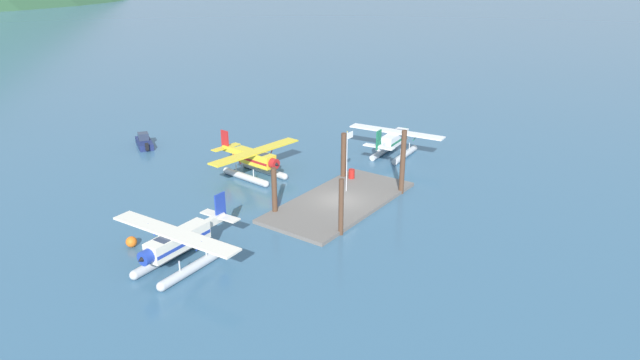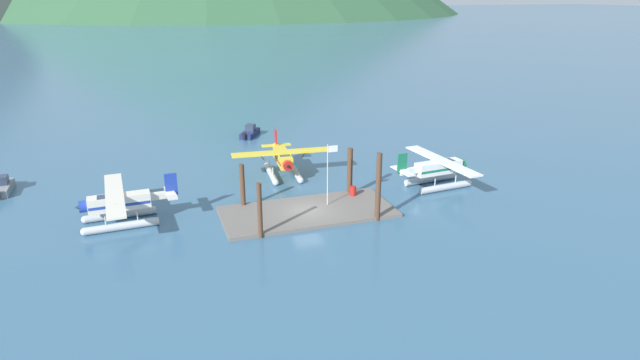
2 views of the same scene
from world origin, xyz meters
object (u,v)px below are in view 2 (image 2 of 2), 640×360
fuel_drum (353,191)px  boat_navy_open_north (250,132)px  flagpole (329,167)px  seaplane_cream_port_fwd (120,206)px  seaplane_yellow_bow_centre (283,161)px  mooring_buoy (120,198)px  seaplane_white_stbd_fwd (438,171)px  boat_grey_open_west (2,187)px

fuel_drum → boat_navy_open_north: (-4.39, 25.05, -0.25)m
flagpole → boat_navy_open_north: flagpole is taller
seaplane_cream_port_fwd → boat_navy_open_north: bearing=57.1°
seaplane_yellow_bow_centre → mooring_buoy: bearing=-171.4°
mooring_buoy → seaplane_cream_port_fwd: seaplane_cream_port_fwd is taller
flagpole → seaplane_yellow_bow_centre: (-1.59, 9.55, -2.18)m
seaplane_white_stbd_fwd → seaplane_yellow_bow_centre: same height
boat_grey_open_west → seaplane_cream_port_fwd: bearing=-46.8°
flagpole → mooring_buoy: (-17.42, 7.16, -3.36)m
flagpole → seaplane_cream_port_fwd: size_ratio=0.53×
fuel_drum → seaplane_cream_port_fwd: bearing=177.7°
mooring_buoy → boat_navy_open_north: 24.93m
fuel_drum → boat_grey_open_west: bearing=158.2°
seaplane_cream_port_fwd → seaplane_yellow_bow_centre: (15.66, 7.40, 0.00)m
seaplane_white_stbd_fwd → boat_grey_open_west: (-39.92, 11.98, -1.09)m
seaplane_white_stbd_fwd → fuel_drum: bearing=-177.8°
seaplane_white_stbd_fwd → boat_grey_open_west: bearing=163.3°
fuel_drum → seaplane_yellow_bow_centre: seaplane_yellow_bow_centre is taller
mooring_buoy → seaplane_yellow_bow_centre: bearing=8.6°
mooring_buoy → seaplane_cream_port_fwd: (0.17, -5.00, 1.18)m
mooring_buoy → seaplane_white_stbd_fwd: 29.82m
boat_grey_open_west → seaplane_yellow_bow_centre: bearing=-8.8°
flagpole → mooring_buoy: flagpole is taller
seaplane_yellow_bow_centre → boat_navy_open_north: size_ratio=2.38×
flagpole → seaplane_cream_port_fwd: flagpole is taller
seaplane_yellow_bow_centre → boat_grey_open_west: 26.80m
mooring_buoy → boat_grey_open_west: size_ratio=0.16×
seaplane_white_stbd_fwd → seaplane_yellow_bow_centre: bearing=149.7°
flagpole → seaplane_yellow_bow_centre: bearing=99.4°
mooring_buoy → boat_grey_open_west: boat_grey_open_west is taller
boat_navy_open_north → mooring_buoy: bearing=-129.5°
seaplane_white_stbd_fwd → boat_navy_open_north: (-13.43, 24.71, -1.09)m
fuel_drum → boat_grey_open_west: size_ratio=0.18×
mooring_buoy → seaplane_yellow_bow_centre: (15.83, 2.39, 1.18)m
seaplane_cream_port_fwd → seaplane_yellow_bow_centre: same height
seaplane_yellow_bow_centre → boat_grey_open_west: size_ratio=2.14×
boat_navy_open_north → boat_grey_open_west: same height
flagpole → boat_grey_open_west: size_ratio=1.12×
boat_navy_open_north → fuel_drum: bearing=-80.1°
seaplane_yellow_bow_centre → seaplane_white_stbd_fwd: bearing=-30.3°
seaplane_cream_port_fwd → boat_grey_open_west: 15.82m
seaplane_cream_port_fwd → seaplane_white_stbd_fwd: same height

